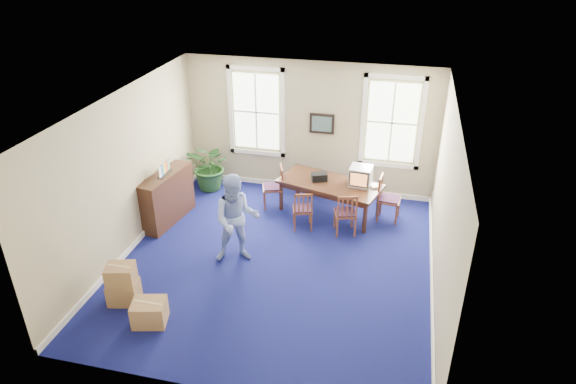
% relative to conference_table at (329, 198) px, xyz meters
% --- Properties ---
extents(floor, '(6.50, 6.50, 0.00)m').
position_rel_conference_table_xyz_m(floor, '(-0.70, -2.15, -0.38)').
color(floor, navy).
rests_on(floor, ground).
extents(ceiling, '(6.50, 6.50, 0.00)m').
position_rel_conference_table_xyz_m(ceiling, '(-0.70, -2.15, 2.82)').
color(ceiling, white).
rests_on(ceiling, ground).
extents(wall_back, '(6.50, 0.00, 6.50)m').
position_rel_conference_table_xyz_m(wall_back, '(-0.70, 1.10, 1.22)').
color(wall_back, tan).
rests_on(wall_back, ground).
extents(wall_front, '(6.50, 0.00, 6.50)m').
position_rel_conference_table_xyz_m(wall_front, '(-0.70, -5.40, 1.22)').
color(wall_front, tan).
rests_on(wall_front, ground).
extents(wall_left, '(0.00, 6.50, 6.50)m').
position_rel_conference_table_xyz_m(wall_left, '(-3.70, -2.15, 1.22)').
color(wall_left, tan).
rests_on(wall_left, ground).
extents(wall_right, '(0.00, 6.50, 6.50)m').
position_rel_conference_table_xyz_m(wall_right, '(2.30, -2.15, 1.22)').
color(wall_right, tan).
rests_on(wall_right, ground).
extents(baseboard_back, '(6.00, 0.04, 0.12)m').
position_rel_conference_table_xyz_m(baseboard_back, '(-0.70, 1.07, -0.32)').
color(baseboard_back, white).
rests_on(baseboard_back, ground).
extents(baseboard_left, '(0.04, 6.50, 0.12)m').
position_rel_conference_table_xyz_m(baseboard_left, '(-3.67, -2.15, -0.32)').
color(baseboard_left, white).
rests_on(baseboard_left, ground).
extents(baseboard_right, '(0.04, 6.50, 0.12)m').
position_rel_conference_table_xyz_m(baseboard_right, '(2.27, -2.15, -0.32)').
color(baseboard_right, white).
rests_on(baseboard_right, ground).
extents(window_left, '(1.40, 0.12, 2.20)m').
position_rel_conference_table_xyz_m(window_left, '(-2.00, 1.08, 1.52)').
color(window_left, white).
rests_on(window_left, ground).
extents(window_right, '(1.40, 0.12, 2.20)m').
position_rel_conference_table_xyz_m(window_right, '(1.20, 1.08, 1.52)').
color(window_right, white).
rests_on(window_right, ground).
extents(wall_picture, '(0.58, 0.06, 0.48)m').
position_rel_conference_table_xyz_m(wall_picture, '(-0.40, 1.05, 1.37)').
color(wall_picture, black).
rests_on(wall_picture, ground).
extents(conference_table, '(2.45, 1.61, 0.77)m').
position_rel_conference_table_xyz_m(conference_table, '(0.00, 0.00, 0.00)').
color(conference_table, '#3C2114').
rests_on(conference_table, ground).
extents(crt_tv, '(0.52, 0.55, 0.43)m').
position_rel_conference_table_xyz_m(crt_tv, '(0.67, 0.05, 0.60)').
color(crt_tv, '#B7B7BC').
rests_on(crt_tv, conference_table).
extents(game_console, '(0.21, 0.23, 0.05)m').
position_rel_conference_table_xyz_m(game_console, '(0.97, 0.00, 0.41)').
color(game_console, white).
rests_on(game_console, conference_table).
extents(equipment_bag, '(0.40, 0.33, 0.17)m').
position_rel_conference_table_xyz_m(equipment_bag, '(-0.26, 0.05, 0.47)').
color(equipment_bag, black).
rests_on(equipment_bag, conference_table).
extents(chair_near_left, '(0.51, 0.51, 0.92)m').
position_rel_conference_table_xyz_m(chair_near_left, '(-0.46, -0.77, 0.07)').
color(chair_near_left, brown).
rests_on(chair_near_left, ground).
extents(chair_near_right, '(0.54, 0.54, 0.98)m').
position_rel_conference_table_xyz_m(chair_near_right, '(0.46, -0.77, 0.10)').
color(chair_near_right, brown).
rests_on(chair_near_right, ground).
extents(chair_end_left, '(0.57, 0.57, 1.00)m').
position_rel_conference_table_xyz_m(chair_end_left, '(-1.33, 0.00, 0.12)').
color(chair_end_left, brown).
rests_on(chair_end_left, ground).
extents(chair_end_right, '(0.51, 0.51, 1.04)m').
position_rel_conference_table_xyz_m(chair_end_right, '(1.33, 0.00, 0.14)').
color(chair_end_right, brown).
rests_on(chair_end_right, ground).
extents(man, '(1.07, 0.94, 1.82)m').
position_rel_conference_table_xyz_m(man, '(-1.44, -2.24, 0.53)').
color(man, '#8096D4').
rests_on(man, ground).
extents(credenza, '(0.66, 1.56, 1.19)m').
position_rel_conference_table_xyz_m(credenza, '(-3.42, -1.16, 0.21)').
color(credenza, '#3C2114').
rests_on(credenza, ground).
extents(brochure_rack, '(0.18, 0.64, 0.28)m').
position_rel_conference_table_xyz_m(brochure_rack, '(-3.40, -1.16, 0.94)').
color(brochure_rack, '#99999E').
rests_on(brochure_rack, credenza).
extents(potted_plant, '(1.33, 1.23, 1.24)m').
position_rel_conference_table_xyz_m(potted_plant, '(-3.03, 0.51, 0.23)').
color(potted_plant, '#1F471D').
rests_on(potted_plant, ground).
extents(cardboard_boxes, '(1.60, 1.60, 0.79)m').
position_rel_conference_table_xyz_m(cardboard_boxes, '(-2.79, -3.82, 0.01)').
color(cardboard_boxes, '#A87B4D').
rests_on(cardboard_boxes, ground).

